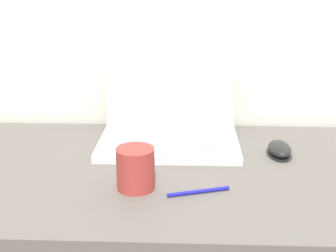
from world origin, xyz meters
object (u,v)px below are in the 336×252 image
Objects in this scene: drink_cup at (136,168)px; pen at (198,192)px; laptop at (169,126)px; computer_mouse at (280,150)px.

drink_cup is 0.69× the size of pen.
computer_mouse is (0.29, -0.09, -0.03)m from laptop.
laptop is 3.59× the size of computer_mouse.
computer_mouse is 0.77× the size of pen.
laptop reaches higher than drink_cup.
laptop is 0.33m from pen.
computer_mouse is at bearing -17.92° from laptop.
drink_cup is 0.15m from pen.
computer_mouse is at bearing 30.11° from drink_cup.
drink_cup reaches higher than pen.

